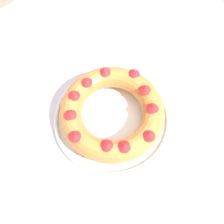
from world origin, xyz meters
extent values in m
plane|color=gray|center=(0.00, 0.00, 0.00)|extent=(8.00, 8.00, 0.00)
cube|color=silver|center=(0.00, 0.00, 0.72)|extent=(1.26, 1.29, 0.03)
cylinder|color=brown|center=(0.56, 0.58, 0.35)|extent=(0.06, 0.06, 0.70)
cylinder|color=white|center=(-0.03, 0.01, 0.74)|extent=(0.34, 0.34, 0.01)
torus|color=white|center=(-0.03, 0.01, 0.75)|extent=(0.35, 0.35, 0.01)
torus|color=#C67538|center=(-0.03, 0.01, 0.79)|extent=(0.31, 0.31, 0.07)
cone|color=red|center=(0.09, 0.06, 0.83)|extent=(0.05, 0.05, 0.02)
cone|color=red|center=(0.03, 0.12, 0.83)|extent=(0.05, 0.05, 0.02)
cone|color=red|center=(-0.03, 0.12, 0.83)|extent=(0.05, 0.05, 0.02)
cone|color=red|center=(-0.09, 0.11, 0.83)|extent=(0.04, 0.04, 0.02)
cone|color=red|center=(-0.13, 0.07, 0.83)|extent=(0.04, 0.04, 0.02)
cone|color=red|center=(-0.16, 0.01, 0.83)|extent=(0.05, 0.05, 0.02)
cone|color=red|center=(-0.11, -0.06, 0.83)|extent=(0.05, 0.05, 0.02)
cone|color=red|center=(-0.08, -0.09, 0.83)|extent=(0.04, 0.04, 0.02)
cone|color=red|center=(-0.01, -0.11, 0.83)|extent=(0.05, 0.05, 0.02)
cone|color=red|center=(0.05, -0.06, 0.83)|extent=(0.04, 0.04, 0.02)
cone|color=red|center=(0.08, -0.01, 0.83)|extent=(0.04, 0.04, 0.02)
cube|color=white|center=(-0.29, -0.05, 0.74)|extent=(0.01, 0.13, 0.01)
cube|color=silver|center=(-0.29, 0.04, 0.74)|extent=(0.02, 0.05, 0.01)
cube|color=white|center=(-0.32, -0.08, 0.74)|extent=(0.02, 0.09, 0.01)
cube|color=silver|center=(-0.32, 0.01, 0.74)|extent=(0.02, 0.11, 0.00)
cube|color=white|center=(-0.26, -0.05, 0.74)|extent=(0.02, 0.07, 0.01)
cube|color=silver|center=(-0.26, 0.03, 0.74)|extent=(0.02, 0.09, 0.00)
cube|color=beige|center=(0.26, -0.01, 0.74)|extent=(0.17, 0.13, 0.00)
camera|label=1|loc=(-0.24, -0.23, 1.48)|focal=42.00mm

